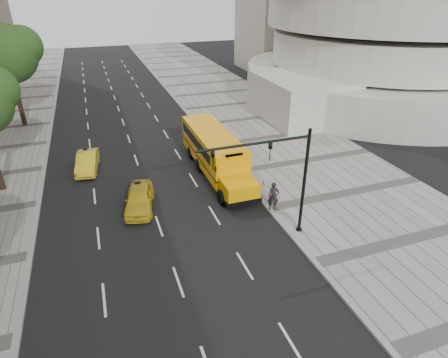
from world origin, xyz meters
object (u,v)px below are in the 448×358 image
object	(u,v)px
school_bus	(214,149)
traffic_signal	(282,173)
pedestrian	(273,196)
taxi_near	(139,198)
tree_c	(8,54)
taxi_far	(87,162)

from	to	relation	value
school_bus	traffic_signal	distance (m)	9.70
traffic_signal	pedestrian	bearing A→B (deg)	69.37
taxi_near	traffic_signal	bearing A→B (deg)	-26.97
tree_c	taxi_near	distance (m)	22.41
tree_c	school_bus	xyz separation A→B (m)	(14.90, -16.02, -5.30)
school_bus	taxi_near	distance (m)	7.31
school_bus	traffic_signal	bearing A→B (deg)	-85.79
school_bus	tree_c	bearing A→B (deg)	132.91
tree_c	taxi_near	world-z (taller)	tree_c
taxi_far	pedestrian	world-z (taller)	pedestrian
school_bus	taxi_far	world-z (taller)	school_bus
tree_c	pedestrian	bearing A→B (deg)	-54.12
pedestrian	taxi_far	bearing A→B (deg)	158.59
taxi_far	traffic_signal	world-z (taller)	traffic_signal
taxi_near	taxi_far	world-z (taller)	taxi_near
tree_c	taxi_far	xyz separation A→B (m)	(5.66, -12.70, -6.39)
pedestrian	traffic_signal	world-z (taller)	traffic_signal
tree_c	pedestrian	size ratio (longest dim) A/B	5.16
taxi_far	tree_c	bearing A→B (deg)	121.18
tree_c	traffic_signal	world-z (taller)	tree_c
school_bus	taxi_far	bearing A→B (deg)	160.20
school_bus	traffic_signal	world-z (taller)	traffic_signal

